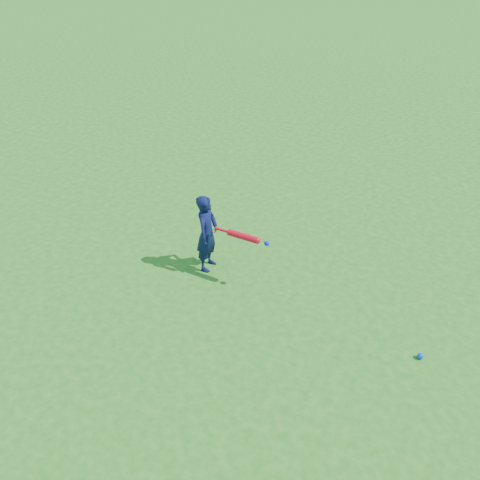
{
  "coord_description": "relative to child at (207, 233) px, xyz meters",
  "views": [
    {
      "loc": [
        2.88,
        -5.45,
        4.38
      ],
      "look_at": [
        0.26,
        -0.32,
        0.6
      ],
      "focal_mm": 40.0,
      "sensor_mm": 36.0,
      "label": 1
    }
  ],
  "objects": [
    {
      "name": "ground_ball_blue",
      "position": [
        2.97,
        -0.43,
        -0.52
      ],
      "size": [
        0.07,
        0.07,
        0.07
      ],
      "primitive_type": "sphere",
      "color": "blue",
      "rests_on": "ground"
    },
    {
      "name": "bat_swing",
      "position": [
        0.6,
        -0.07,
        0.15
      ],
      "size": [
        0.77,
        0.1,
        0.09
      ],
      "rotation": [
        0.0,
        0.0,
        -0.03
      ],
      "color": "red",
      "rests_on": "ground"
    },
    {
      "name": "ground",
      "position": [
        0.24,
        0.31,
        -0.55
      ],
      "size": [
        80.0,
        80.0,
        0.0
      ],
      "primitive_type": "plane",
      "color": "#24701A",
      "rests_on": "ground"
    },
    {
      "name": "child",
      "position": [
        0.0,
        0.0,
        0.0
      ],
      "size": [
        0.31,
        0.43,
        1.11
      ],
      "primitive_type": "imported",
      "rotation": [
        0.0,
        0.0,
        1.68
      ],
      "color": "#0D133F",
      "rests_on": "ground"
    }
  ]
}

